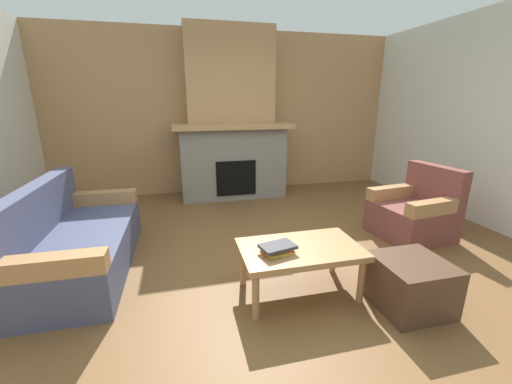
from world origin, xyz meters
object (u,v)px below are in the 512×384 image
at_px(fireplace, 231,127).
at_px(armchair, 414,213).
at_px(coffee_table, 300,253).
at_px(couch, 75,242).
at_px(ottoman, 410,284).

distance_m(fireplace, armchair, 3.03).
relative_size(armchair, coffee_table, 0.85).
relative_size(fireplace, armchair, 3.18).
relative_size(couch, ottoman, 3.48).
bearing_deg(fireplace, couch, -131.25).
height_order(fireplace, armchair, fireplace).
xyz_separation_m(fireplace, armchair, (1.83, -2.25, -0.87)).
bearing_deg(ottoman, couch, 155.19).
xyz_separation_m(couch, ottoman, (2.73, -1.26, -0.09)).
bearing_deg(ottoman, fireplace, 103.82).
distance_m(fireplace, couch, 3.00).
height_order(armchair, coffee_table, armchair).
height_order(couch, ottoman, couch).
height_order(armchair, ottoman, armchair).
bearing_deg(fireplace, coffee_table, -88.94).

